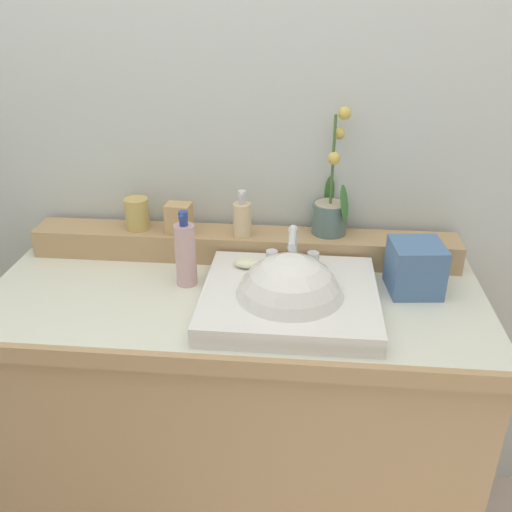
% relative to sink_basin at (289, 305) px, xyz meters
% --- Properties ---
extents(wall_back, '(3.11, 0.20, 2.45)m').
position_rel_sink_basin_xyz_m(wall_back, '(-0.15, 0.46, 0.32)').
color(wall_back, silver).
rests_on(wall_back, ground).
extents(vanity_cabinet, '(1.30, 0.57, 0.89)m').
position_rel_sink_basin_xyz_m(vanity_cabinet, '(-0.15, 0.07, -0.46)').
color(vanity_cabinet, tan).
rests_on(vanity_cabinet, ground).
extents(back_ledge, '(1.23, 0.12, 0.08)m').
position_rel_sink_basin_xyz_m(back_ledge, '(-0.15, 0.28, 0.03)').
color(back_ledge, tan).
rests_on(back_ledge, vanity_cabinet).
extents(sink_basin, '(0.43, 0.40, 0.29)m').
position_rel_sink_basin_xyz_m(sink_basin, '(0.00, 0.00, 0.00)').
color(sink_basin, white).
rests_on(sink_basin, vanity_cabinet).
extents(soap_bar, '(0.07, 0.04, 0.02)m').
position_rel_sink_basin_xyz_m(soap_bar, '(-0.12, 0.12, 0.05)').
color(soap_bar, beige).
rests_on(soap_bar, sink_basin).
extents(potted_plant, '(0.11, 0.13, 0.36)m').
position_rel_sink_basin_xyz_m(potted_plant, '(0.10, 0.30, 0.14)').
color(potted_plant, '#506B67').
rests_on(potted_plant, back_ledge).
extents(soap_dispenser, '(0.05, 0.05, 0.13)m').
position_rel_sink_basin_xyz_m(soap_dispenser, '(-0.14, 0.26, 0.12)').
color(soap_dispenser, beige).
rests_on(soap_dispenser, back_ledge).
extents(tumbler_cup, '(0.07, 0.07, 0.09)m').
position_rel_sink_basin_xyz_m(tumbler_cup, '(-0.46, 0.28, 0.11)').
color(tumbler_cup, tan).
rests_on(tumbler_cup, back_ledge).
extents(trinket_box, '(0.07, 0.06, 0.09)m').
position_rel_sink_basin_xyz_m(trinket_box, '(-0.33, 0.26, 0.11)').
color(trinket_box, tan).
rests_on(trinket_box, back_ledge).
extents(lotion_bottle, '(0.05, 0.06, 0.21)m').
position_rel_sink_basin_xyz_m(lotion_bottle, '(-0.28, 0.11, 0.08)').
color(lotion_bottle, '#CAA2A2').
rests_on(lotion_bottle, vanity_cabinet).
extents(tissue_box, '(0.14, 0.14, 0.13)m').
position_rel_sink_basin_xyz_m(tissue_box, '(0.32, 0.13, 0.05)').
color(tissue_box, '#4B70A0').
rests_on(tissue_box, vanity_cabinet).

